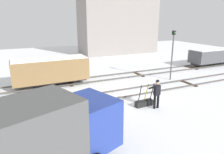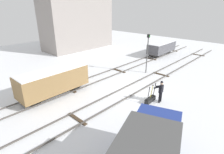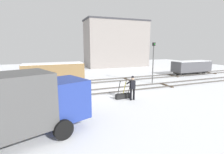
{
  "view_description": "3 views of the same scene",
  "coord_description": "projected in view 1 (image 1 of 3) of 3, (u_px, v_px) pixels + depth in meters",
  "views": [
    {
      "loc": [
        -7.2,
        -12.58,
        5.41
      ],
      "look_at": [
        -0.75,
        1.53,
        0.99
      ],
      "focal_mm": 32.71,
      "sensor_mm": 36.0,
      "label": 1
    },
    {
      "loc": [
        -11.75,
        -8.88,
        7.41
      ],
      "look_at": [
        -0.47,
        1.74,
        1.11
      ],
      "focal_mm": 28.53,
      "sensor_mm": 36.0,
      "label": 2
    },
    {
      "loc": [
        -5.86,
        -14.18,
        4.07
      ],
      "look_at": [
        -0.11,
        0.34,
        1.25
      ],
      "focal_mm": 27.6,
      "sensor_mm": 36.0,
      "label": 3
    }
  ],
  "objects": [
    {
      "name": "ground_plane",
      "position": [
        129.0,
        94.0,
        15.37
      ],
      "size": [
        60.0,
        60.0,
        0.0
      ],
      "primitive_type": "plane",
      "color": "white"
    },
    {
      "name": "track_main_line",
      "position": [
        129.0,
        92.0,
        15.34
      ],
      "size": [
        44.0,
        1.94,
        0.18
      ],
      "color": "#4C4742",
      "rests_on": "ground_plane"
    },
    {
      "name": "track_siding_near",
      "position": [
        107.0,
        78.0,
        19.16
      ],
      "size": [
        44.0,
        1.94,
        0.18
      ],
      "color": "#4C4742",
      "rests_on": "ground_plane"
    },
    {
      "name": "switch_lever_frame",
      "position": [
        144.0,
        102.0,
        13.13
      ],
      "size": [
        1.39,
        0.42,
        1.43
      ],
      "rotation": [
        0.0,
        0.0,
        0.05
      ],
      "color": "black",
      "rests_on": "ground_plane"
    },
    {
      "name": "rail_worker",
      "position": [
        157.0,
        92.0,
        12.59
      ],
      "size": [
        0.56,
        0.71,
        1.88
      ],
      "rotation": [
        0.0,
        0.0,
        0.05
      ],
      "color": "black",
      "rests_on": "ground_plane"
    },
    {
      "name": "delivery_truck",
      "position": [
        41.0,
        138.0,
        6.7
      ],
      "size": [
        5.91,
        3.89,
        2.98
      ],
      "rotation": [
        0.0,
        0.0,
        0.35
      ],
      "color": "navy",
      "rests_on": "ground_plane"
    },
    {
      "name": "signal_post",
      "position": [
        173.0,
        51.0,
        18.18
      ],
      "size": [
        0.24,
        0.32,
        4.45
      ],
      "color": "#4C4C4C",
      "rests_on": "ground_plane"
    },
    {
      "name": "apartment_building",
      "position": [
        118.0,
        25.0,
        32.97
      ],
      "size": [
        12.41,
        5.35,
        9.08
      ],
      "color": "gray",
      "rests_on": "ground_plane"
    },
    {
      "name": "freight_car_mid_siding",
      "position": [
        51.0,
        70.0,
        16.81
      ],
      "size": [
        6.02,
        2.18,
        2.35
      ],
      "rotation": [
        0.0,
        0.0,
        0.02
      ],
      "color": "#2D2B28",
      "rests_on": "ground_plane"
    },
    {
      "name": "freight_car_near_switch",
      "position": [
        212.0,
        56.0,
        24.34
      ],
      "size": [
        5.75,
        2.05,
        1.99
      ],
      "rotation": [
        0.0,
        0.0,
        0.01
      ],
      "color": "#2D2B28",
      "rests_on": "ground_plane"
    }
  ]
}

